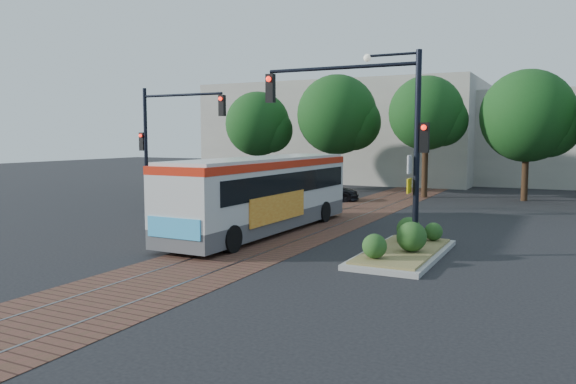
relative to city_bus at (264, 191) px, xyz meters
name	(u,v)px	position (x,y,z in m)	size (l,w,h in m)	color
ground	(279,238)	(1.16, -0.96, -1.59)	(120.00, 120.00, 0.00)	black
trackbed	(323,223)	(1.16, 3.04, -1.59)	(3.60, 40.00, 0.02)	brown
tree_row	(423,116)	(2.37, 15.46, 3.26)	(26.40, 5.60, 7.67)	#382314
warehouses	(437,134)	(0.63, 27.79, 2.22)	(40.00, 13.00, 8.00)	#ADA899
city_bus	(264,191)	(0.00, 0.00, 0.00)	(2.46, 10.73, 2.86)	#4C4D4F
traffic_island	(405,245)	(5.98, -1.86, -1.26)	(2.20, 5.20, 1.13)	gray
signal_pole_main	(378,120)	(5.02, -1.77, 2.56)	(5.49, 0.46, 6.00)	black
signal_pole_left	(164,132)	(-7.21, 3.04, 2.27)	(4.99, 0.34, 6.00)	black
officer	(202,194)	(-5.47, 3.66, -0.70)	(0.65, 0.43, 1.78)	black
parked_car	(324,190)	(-2.10, 10.85, -1.01)	(1.62, 3.99, 1.16)	black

